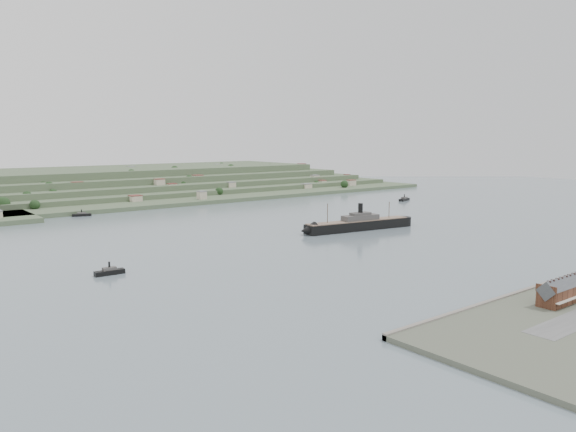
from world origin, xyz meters
TOP-DOWN VIEW (x-y plane):
  - ground at (0.00, 0.00)m, footprint 1400.00×1400.00m
  - far_peninsula at (27.91, 393.10)m, footprint 760.00×309.00m
  - steamship at (46.94, 20.46)m, footprint 100.48×25.94m
  - tugboat at (-148.53, 1.07)m, footprint 15.16×4.52m
  - ferry_west at (-88.09, 225.00)m, footprint 16.62×8.56m
  - ferry_east at (230.50, 127.54)m, footprint 19.95×11.09m

SIDE VIEW (x-z plane):
  - ground at x=0.00m, z-range 0.00..0.00m
  - ferry_west at x=-88.09m, z-range -1.56..4.45m
  - tugboat at x=-148.53m, z-range -1.73..5.03m
  - ferry_east at x=230.50m, z-range -1.87..5.35m
  - steamship at x=46.94m, z-range -7.62..16.55m
  - far_peninsula at x=27.91m, z-range -3.12..26.88m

